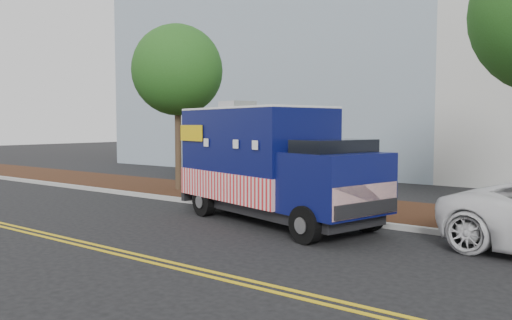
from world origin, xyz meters
The scene contains 8 objects.
ground centered at (0.00, 0.00, 0.00)m, with size 120.00×120.00×0.00m, color black.
curb centered at (0.00, 1.40, 0.07)m, with size 120.00×0.18×0.15m, color #9E9E99.
mulch_strip centered at (0.00, 3.50, 0.07)m, with size 120.00×4.00×0.15m, color #321A0D.
centerline_near centered at (0.00, -4.45, 0.01)m, with size 120.00×0.10×0.01m, color gold.
centerline_far centered at (0.00, -4.70, 0.01)m, with size 120.00×0.10×0.01m, color gold.
tree_a centered at (-5.66, 3.12, 5.00)m, with size 3.69×3.69×6.86m.
sign_post centered at (-2.65, 1.70, 1.20)m, with size 0.06×0.06×2.40m, color #473828.
food_truck centered at (0.78, 0.39, 1.60)m, with size 7.09×4.18×3.53m.
Camera 1 is at (9.05, -11.43, 2.79)m, focal length 35.00 mm.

